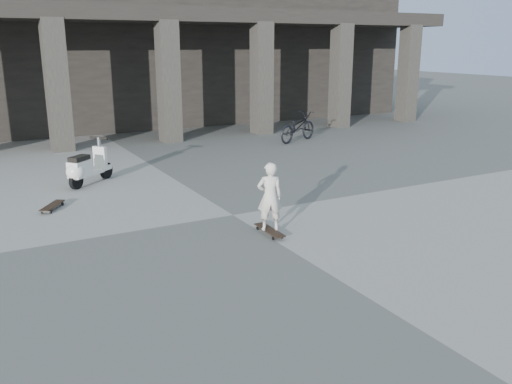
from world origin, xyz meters
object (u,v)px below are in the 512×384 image
child (270,197)px  scooter (84,168)px  bicycle (298,127)px  skateboard_spare (52,206)px  longboard (269,230)px

child → scooter: child is taller
scooter → bicycle: scooter is taller
scooter → bicycle: (7.68, 2.71, 0.07)m
skateboard_spare → child: bearing=-104.1°
child → longboard: bearing=-160.7°
longboard → skateboard_spare: bearing=44.5°
child → bicycle: bearing=-106.3°
skateboard_spare → child: 4.66m
longboard → skateboard_spare: skateboard_spare is taller
child → skateboard_spare: bearing=-27.8°
child → bicycle: size_ratio=0.64×
skateboard_spare → child: size_ratio=0.64×
skateboard_spare → longboard: bearing=-104.1°
longboard → skateboard_spare: size_ratio=1.09×
bicycle → scooter: bearing=86.9°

